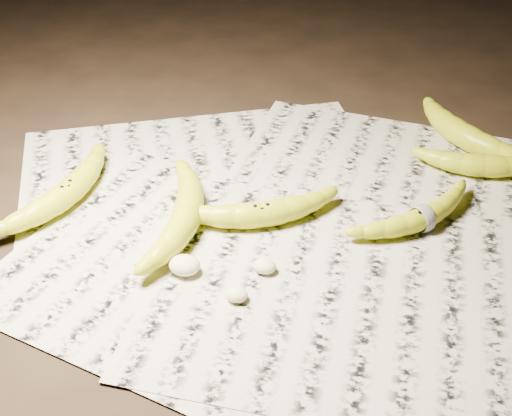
% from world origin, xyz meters
% --- Properties ---
extents(ground, '(3.00, 3.00, 0.00)m').
position_xyz_m(ground, '(0.00, 0.00, 0.00)').
color(ground, black).
rests_on(ground, ground).
extents(newspaper_patch, '(0.90, 0.70, 0.01)m').
position_xyz_m(newspaper_patch, '(0.03, 0.02, 0.00)').
color(newspaper_patch, beige).
rests_on(newspaper_patch, ground).
extents(banana_left_a, '(0.12, 0.23, 0.04)m').
position_xyz_m(banana_left_a, '(-0.30, 0.03, 0.03)').
color(banana_left_a, yellow).
rests_on(banana_left_a, newspaper_patch).
extents(banana_left_b, '(0.08, 0.22, 0.04)m').
position_xyz_m(banana_left_b, '(-0.12, 0.01, 0.03)').
color(banana_left_b, yellow).
rests_on(banana_left_b, newspaper_patch).
extents(banana_center, '(0.21, 0.13, 0.04)m').
position_xyz_m(banana_center, '(-0.02, 0.03, 0.03)').
color(banana_center, yellow).
rests_on(banana_center, newspaper_patch).
extents(banana_taped, '(0.17, 0.17, 0.03)m').
position_xyz_m(banana_taped, '(0.20, 0.07, 0.02)').
color(banana_taped, yellow).
rests_on(banana_taped, newspaper_patch).
extents(banana_upper_a, '(0.18, 0.07, 0.04)m').
position_xyz_m(banana_upper_a, '(0.30, 0.22, 0.03)').
color(banana_upper_a, yellow).
rests_on(banana_upper_a, newspaper_patch).
extents(banana_upper_b, '(0.19, 0.19, 0.04)m').
position_xyz_m(banana_upper_b, '(0.27, 0.30, 0.03)').
color(banana_upper_b, yellow).
rests_on(banana_upper_b, newspaper_patch).
extents(measuring_tape, '(0.03, 0.03, 0.04)m').
position_xyz_m(measuring_tape, '(0.20, 0.07, 0.02)').
color(measuring_tape, white).
rests_on(measuring_tape, newspaper_patch).
extents(flesh_chunk_a, '(0.04, 0.03, 0.02)m').
position_xyz_m(flesh_chunk_a, '(-0.09, -0.08, 0.02)').
color(flesh_chunk_a, '#F2ECBC').
rests_on(flesh_chunk_a, newspaper_patch).
extents(flesh_chunk_b, '(0.03, 0.02, 0.02)m').
position_xyz_m(flesh_chunk_b, '(-0.02, -0.12, 0.02)').
color(flesh_chunk_b, '#F2ECBC').
rests_on(flesh_chunk_b, newspaper_patch).
extents(flesh_chunk_c, '(0.03, 0.02, 0.02)m').
position_xyz_m(flesh_chunk_c, '(0.01, -0.06, 0.02)').
color(flesh_chunk_c, '#F2ECBC').
rests_on(flesh_chunk_c, newspaper_patch).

